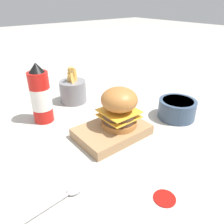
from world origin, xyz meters
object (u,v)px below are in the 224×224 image
Objects in this scene: burger at (119,107)px; ketchup_bottle at (41,96)px; fries_basket at (73,91)px; side_bowl at (177,109)px; serving_board at (112,131)px; spoon at (65,196)px.

ketchup_bottle is (-0.14, 0.22, -0.00)m from burger.
ketchup_bottle reaches higher than burger.
side_bowl is (0.21, -0.33, -0.01)m from fries_basket.
burger is (0.02, -0.00, 0.07)m from serving_board.
burger is at bearing 21.10° from spoon.
ketchup_bottle is at bearing 122.99° from burger.
side_bowl is (0.22, -0.05, -0.06)m from burger.
burger is at bearing 167.90° from side_bowl.
serving_board is 0.28m from fries_basket.
burger is 0.29m from fries_basket.
burger is at bearing -92.18° from fries_basket.
burger is 0.83× the size of spoon.
burger is at bearing -57.01° from ketchup_bottle.
serving_board is 1.75× the size of burger.
fries_basket is 1.02× the size of spoon.
spoon is at bearing -122.26° from fries_basket.
ketchup_bottle is 0.45m from side_bowl.
ketchup_bottle is (-0.12, 0.21, 0.07)m from serving_board.
fries_basket is (0.15, 0.07, -0.04)m from ketchup_bottle.
side_bowl is at bearing -11.92° from serving_board.
ketchup_bottle reaches higher than side_bowl.
spoon is (-0.24, -0.11, -0.08)m from burger.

